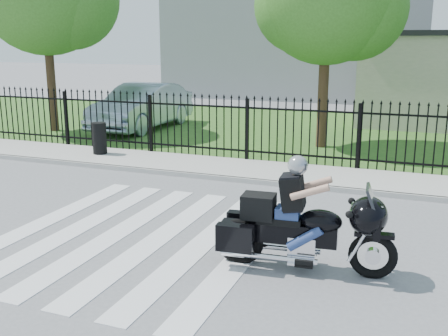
% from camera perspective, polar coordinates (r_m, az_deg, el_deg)
% --- Properties ---
extents(ground, '(120.00, 120.00, 0.00)m').
position_cam_1_polar(ground, '(9.37, -9.35, -7.29)').
color(ground, slate).
rests_on(ground, ground).
extents(crosswalk, '(5.00, 5.50, 0.01)m').
position_cam_1_polar(crosswalk, '(9.36, -9.36, -7.25)').
color(crosswalk, silver).
rests_on(crosswalk, ground).
extents(sidewalk, '(40.00, 2.00, 0.12)m').
position_cam_1_polar(sidewalk, '(13.69, 1.16, -0.11)').
color(sidewalk, '#ADAAA3').
rests_on(sidewalk, ground).
extents(curb, '(40.00, 0.12, 0.12)m').
position_cam_1_polar(curb, '(12.79, -0.36, -1.11)').
color(curb, '#ADAAA3').
rests_on(curb, ground).
extents(grass_strip, '(40.00, 12.00, 0.02)m').
position_cam_1_polar(grass_strip, '(20.30, 7.89, 4.16)').
color(grass_strip, '#27551D').
rests_on(grass_strip, ground).
extents(iron_fence, '(26.00, 0.04, 1.80)m').
position_cam_1_polar(iron_fence, '(14.45, 2.52, 4.02)').
color(iron_fence, black).
rests_on(iron_fence, ground).
extents(motorcycle_rider, '(2.68, 0.95, 1.77)m').
position_cam_1_polar(motorcycle_rider, '(7.79, 8.21, -5.93)').
color(motorcycle_rider, black).
rests_on(motorcycle_rider, ground).
extents(parked_car, '(1.92, 5.26, 1.72)m').
position_cam_1_polar(parked_car, '(20.43, -8.90, 6.65)').
color(parked_car, '#9AAEC2').
rests_on(parked_car, grass_strip).
extents(litter_bin, '(0.42, 0.42, 0.91)m').
position_cam_1_polar(litter_bin, '(15.62, -13.40, 3.18)').
color(litter_bin, black).
rests_on(litter_bin, sidewalk).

